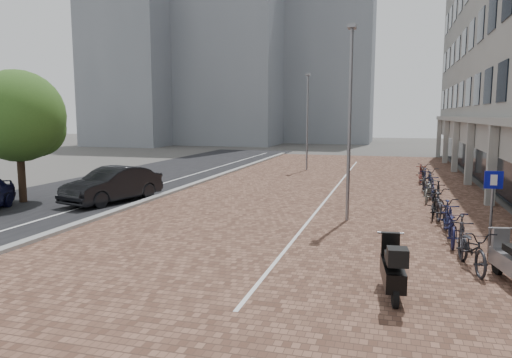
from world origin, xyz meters
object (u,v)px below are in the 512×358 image
object	(u,v)px
scooter_front	(511,259)
parking_sign	(492,199)
car_dark	(113,185)
scooter_mid	(393,268)

from	to	relation	value
scooter_front	parking_sign	distance (m)	2.57
car_dark	scooter_mid	distance (m)	13.90
scooter_front	scooter_mid	bearing A→B (deg)	-161.77
car_dark	scooter_front	xyz separation A→B (m)	(14.00, -6.33, -0.17)
parking_sign	car_dark	bearing A→B (deg)	157.47
scooter_front	parking_sign	size ratio (longest dim) A/B	0.75
scooter_front	scooter_mid	world-z (taller)	scooter_mid
scooter_front	scooter_mid	xyz separation A→B (m)	(-2.49, -1.45, 0.03)
scooter_front	car_dark	bearing A→B (deg)	143.61
scooter_mid	car_dark	bearing A→B (deg)	140.12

